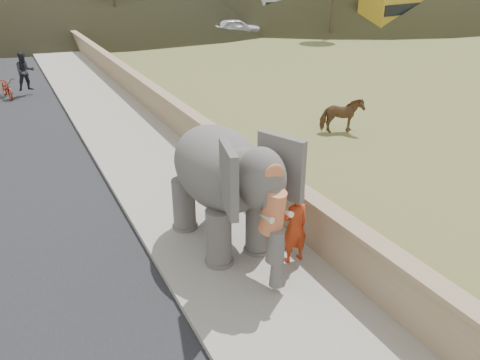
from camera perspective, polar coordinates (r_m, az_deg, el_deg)
name	(u,v)px	position (r m, az deg, el deg)	size (l,w,h in m)	color
walkway	(145,155)	(14.95, -11.52, 3.04)	(3.00, 120.00, 0.15)	#9E9687
parapet	(193,133)	(15.26, -5.70, 5.77)	(0.30, 120.00, 1.10)	tan
cow	(341,116)	(17.12, 12.26, 7.68)	(0.67, 1.48, 1.25)	brown
distant_car	(236,27)	(42.02, -0.47, 18.10)	(1.70, 4.23, 1.44)	silver
bus_white	(316,12)	(47.76, 9.27, 19.59)	(2.50, 11.00, 3.10)	beige
bus_orange	(404,13)	(47.96, 19.41, 18.61)	(2.50, 11.00, 3.10)	gold
elephant_and_man	(220,184)	(9.47, -2.45, -0.50)	(2.24, 3.66, 2.57)	#67625D
motorcyclist	(16,80)	(23.88, -25.68, 10.95)	(1.80, 1.85, 1.98)	maroon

